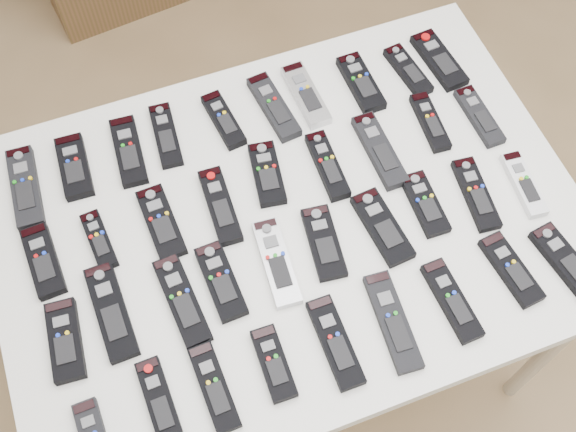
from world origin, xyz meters
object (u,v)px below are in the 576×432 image
object	(u,v)px
remote_32	(274,363)
remote_28	(524,184)
remote_2	(129,151)
remote_6	(306,95)
remote_10	(43,261)
table	(288,233)
remote_18	(479,116)
remote_1	(74,167)
remote_13	(220,206)
remote_36	(511,269)
remote_12	(161,223)
remote_5	(274,107)
remote_23	(277,262)
remote_22	(221,281)
remote_3	(166,135)
remote_4	(224,120)
remote_7	(361,83)
remote_17	(430,122)
remote_24	(324,243)
remote_31	(214,387)
remote_0	(25,188)
remote_16	(380,151)
remote_30	(160,402)
remote_37	(566,262)
remote_33	(335,342)
remote_35	(452,301)
remote_11	(99,240)
remote_26	(425,204)
remote_15	(327,166)
remote_25	(382,227)
remote_27	(476,194)
remote_19	(65,341)
remote_20	(111,312)
remote_21	(182,300)
remote_8	(408,71)
remote_14	(267,174)
remote_34	(393,321)

from	to	relation	value
remote_32	remote_28	bearing A→B (deg)	17.20
remote_28	remote_2	bearing A→B (deg)	159.00
remote_6	remote_10	bearing A→B (deg)	-164.60
table	remote_18	xyz separation A→B (m)	(0.51, 0.09, 0.07)
remote_1	remote_13	size ratio (longest dim) A/B	0.87
remote_32	remote_36	size ratio (longest dim) A/B	0.89
remote_12	remote_18	world-z (taller)	remote_12
remote_1	remote_5	world-z (taller)	same
remote_36	remote_23	bearing A→B (deg)	151.41
remote_1	remote_22	xyz separation A→B (m)	(0.22, -0.38, 0.00)
remote_3	remote_23	xyz separation A→B (m)	(0.13, -0.39, 0.00)
remote_23	remote_28	xyz separation A→B (m)	(0.57, -0.02, 0.00)
remote_4	remote_7	size ratio (longest dim) A/B	0.94
remote_17	remote_18	distance (m)	0.12
remote_4	remote_24	world-z (taller)	remote_4
remote_31	remote_0	bearing A→B (deg)	112.18
remote_16	remote_30	distance (m)	0.72
remote_4	remote_36	xyz separation A→B (m)	(0.43, -0.57, 0.00)
remote_37	remote_33	bearing A→B (deg)	170.49
remote_0	remote_35	distance (m)	0.94
remote_11	remote_23	size ratio (longest dim) A/B	0.69
remote_26	remote_37	xyz separation A→B (m)	(0.21, -0.23, 0.00)
remote_7	remote_23	distance (m)	0.51
remote_30	remote_0	bearing A→B (deg)	103.29
remote_17	remote_35	world-z (taller)	remote_35
remote_5	remote_15	xyz separation A→B (m)	(0.06, -0.19, 0.00)
remote_25	remote_27	bearing A→B (deg)	-4.34
remote_19	remote_20	xyz separation A→B (m)	(0.10, 0.03, -0.00)
remote_21	remote_23	world-z (taller)	same
remote_16	remote_21	distance (m)	0.55
remote_0	remote_33	bearing A→B (deg)	-45.39
remote_19	remote_27	size ratio (longest dim) A/B	0.92
remote_8	remote_37	world-z (taller)	remote_37
remote_12	remote_14	distance (m)	0.25
table	remote_17	xyz separation A→B (m)	(0.39, 0.12, 0.07)
remote_3	remote_28	size ratio (longest dim) A/B	1.04
remote_7	remote_16	xyz separation A→B (m)	(-0.04, -0.19, 0.00)
remote_22	remote_10	bearing A→B (deg)	150.39
remote_1	remote_3	bearing A→B (deg)	5.99
remote_1	remote_30	size ratio (longest dim) A/B	0.93
table	remote_10	distance (m)	0.52
remote_6	remote_35	xyz separation A→B (m)	(0.09, -0.58, 0.00)
remote_5	remote_14	distance (m)	0.18
remote_6	remote_11	world-z (taller)	remote_6
remote_1	remote_34	bearing A→B (deg)	-45.68
remote_22	remote_30	xyz separation A→B (m)	(-0.18, -0.19, -0.00)
remote_14	remote_6	bearing A→B (deg)	56.03
remote_2	remote_7	world-z (taller)	remote_7
remote_10	remote_34	world-z (taller)	remote_10
remote_0	remote_28	size ratio (longest dim) A/B	1.24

